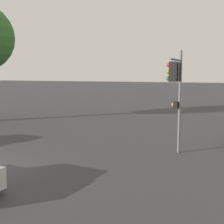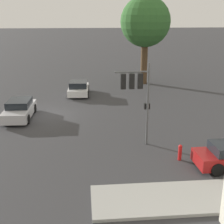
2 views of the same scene
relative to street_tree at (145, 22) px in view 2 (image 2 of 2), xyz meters
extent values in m
plane|color=#333335|center=(10.75, -9.84, -6.86)|extent=(300.00, 300.00, 0.00)
cylinder|color=#4C3823|center=(0.00, 0.00, -4.43)|extent=(0.76, 0.76, 4.85)
sphere|color=#33662D|center=(0.00, 0.00, 0.07)|extent=(5.54, 5.54, 5.54)
cylinder|color=#515456|center=(17.41, -3.12, -4.31)|extent=(0.14, 0.14, 5.09)
cylinder|color=#515456|center=(17.44, -4.13, -2.27)|extent=(0.16, 2.02, 0.10)
cube|color=black|center=(17.43, -3.62, -2.82)|extent=(0.31, 0.31, 0.90)
sphere|color=red|center=(17.24, -3.63, -2.52)|extent=(0.20, 0.20, 0.20)
sphere|color=#99660F|center=(17.24, -3.63, -2.82)|extent=(0.20, 0.20, 0.20)
sphere|color=#0F511E|center=(17.24, -3.63, -3.12)|extent=(0.20, 0.20, 0.20)
cube|color=black|center=(17.44, -4.13, -2.82)|extent=(0.31, 0.31, 0.90)
sphere|color=red|center=(17.25, -4.13, -2.52)|extent=(0.20, 0.20, 0.20)
sphere|color=#99660F|center=(17.25, -4.13, -2.82)|extent=(0.20, 0.20, 0.20)
sphere|color=#0F511E|center=(17.25, -4.13, -3.12)|extent=(0.20, 0.20, 0.20)
cube|color=black|center=(17.46, -4.63, -2.82)|extent=(0.31, 0.31, 0.90)
sphere|color=red|center=(17.27, -4.64, -2.52)|extent=(0.20, 0.20, 0.20)
sphere|color=#99660F|center=(17.27, -4.64, -2.82)|extent=(0.20, 0.20, 0.20)
sphere|color=#0F511E|center=(17.27, -4.64, -3.12)|extent=(0.20, 0.20, 0.20)
cube|color=black|center=(17.23, -3.12, -4.43)|extent=(0.23, 0.36, 0.35)
sphere|color=orange|center=(17.09, -3.13, -4.43)|extent=(0.18, 0.18, 0.18)
cube|color=silver|center=(4.61, -7.47, -6.35)|extent=(4.11, 2.11, 0.63)
cube|color=black|center=(4.77, -7.48, -5.75)|extent=(2.17, 1.79, 0.57)
cylinder|color=black|center=(3.32, -8.32, -6.51)|extent=(0.71, 0.25, 0.70)
cylinder|color=black|center=(3.40, -6.50, -6.51)|extent=(0.71, 0.25, 0.70)
cylinder|color=black|center=(5.81, -8.43, -6.51)|extent=(0.71, 0.25, 0.70)
cylinder|color=black|center=(5.89, -6.62, -6.51)|extent=(0.71, 0.25, 0.70)
cube|color=#B7B7BC|center=(11.54, -11.97, -6.30)|extent=(4.49, 2.02, 0.72)
cube|color=black|center=(11.36, -11.96, -5.68)|extent=(2.36, 1.73, 0.52)
cylinder|color=black|center=(12.94, -11.12, -6.50)|extent=(0.72, 0.24, 0.71)
cylinder|color=black|center=(12.88, -12.89, -6.50)|extent=(0.72, 0.24, 0.71)
cylinder|color=black|center=(10.19, -11.04, -6.50)|extent=(0.72, 0.24, 0.71)
cylinder|color=black|center=(10.14, -12.81, -6.50)|extent=(0.72, 0.24, 0.71)
cylinder|color=black|center=(20.07, -0.39, -6.51)|extent=(0.24, 0.70, 0.69)
cylinder|color=black|center=(21.68, -0.35, -6.51)|extent=(0.24, 0.70, 0.69)
cylinder|color=red|center=(19.78, -1.70, -6.48)|extent=(0.20, 0.20, 0.75)
sphere|color=red|center=(19.78, -1.70, -6.05)|extent=(0.22, 0.22, 0.22)
camera|label=1|loc=(21.31, -18.38, -2.95)|focal=50.00mm
camera|label=2|loc=(35.17, -6.91, 1.00)|focal=50.00mm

